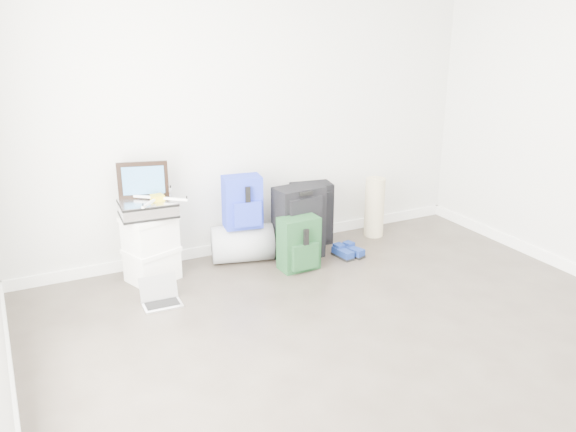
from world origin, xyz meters
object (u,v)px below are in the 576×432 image
large_suitcase (299,223)px  laptop (161,297)px  boxes_stack (151,248)px  carry_on (312,214)px  duffel_bag (242,243)px  briefcase (148,209)px

large_suitcase → laptop: (-1.40, -0.34, -0.29)m
boxes_stack → laptop: (-0.06, -0.46, -0.24)m
boxes_stack → carry_on: bearing=-14.6°
duffel_bag → laptop: duffel_bag is taller
duffel_bag → laptop: 1.04m
laptop → briefcase: bearing=84.3°
carry_on → laptop: 1.81m
duffel_bag → large_suitcase: size_ratio=0.81×
carry_on → duffel_bag: bearing=-162.2°
duffel_bag → laptop: size_ratio=1.83×
briefcase → carry_on: size_ratio=0.74×
large_suitcase → carry_on: 0.40m
briefcase → carry_on: 1.66m
duffel_bag → carry_on: 0.80m
large_suitcase → carry_on: size_ratio=1.12×
briefcase → carry_on: briefcase is taller
boxes_stack → duffel_bag: (0.84, 0.04, -0.12)m
boxes_stack → laptop: size_ratio=1.90×
duffel_bag → large_suitcase: bearing=-3.1°
briefcase → duffel_bag: size_ratio=0.81×
duffel_bag → carry_on: carry_on is taller
boxes_stack → briefcase: (0.00, 0.00, 0.35)m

